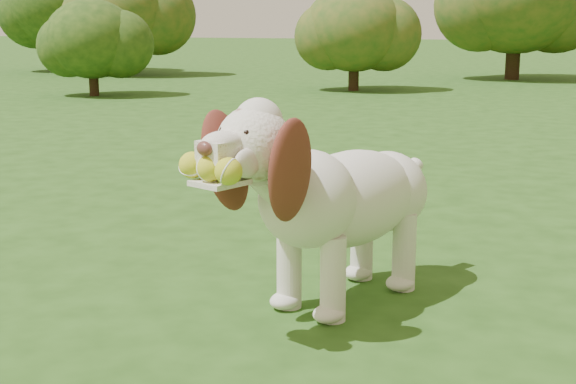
% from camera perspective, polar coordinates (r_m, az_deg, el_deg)
% --- Properties ---
extents(ground, '(80.00, 80.00, 0.00)m').
position_cam_1_polar(ground, '(2.62, -8.15, -10.61)').
color(ground, '#214413').
rests_on(ground, ground).
extents(dog, '(0.70, 1.15, 0.77)m').
position_cam_1_polar(dog, '(2.81, 3.22, -0.08)').
color(dog, silver).
rests_on(dog, ground).
extents(shrub_a, '(1.24, 1.24, 1.28)m').
position_cam_1_polar(shrub_a, '(11.15, -13.79, 10.52)').
color(shrub_a, '#382314').
rests_on(shrub_a, ground).
extents(shrub_b, '(1.45, 1.45, 1.50)m').
position_cam_1_polar(shrub_b, '(11.70, 4.75, 11.51)').
color(shrub_b, '#382314').
rests_on(shrub_b, ground).
extents(shrub_g, '(2.21, 2.21, 2.29)m').
position_cam_1_polar(shrub_g, '(16.61, -15.64, 12.89)').
color(shrub_g, '#382314').
rests_on(shrub_g, ground).
extents(shrub_e, '(1.93, 1.93, 2.00)m').
position_cam_1_polar(shrub_e, '(15.13, -11.55, 12.57)').
color(shrub_e, '#382314').
rests_on(shrub_e, ground).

